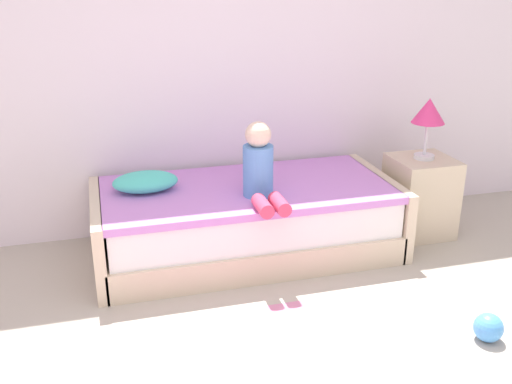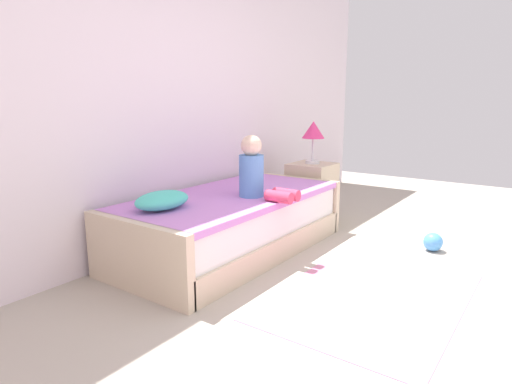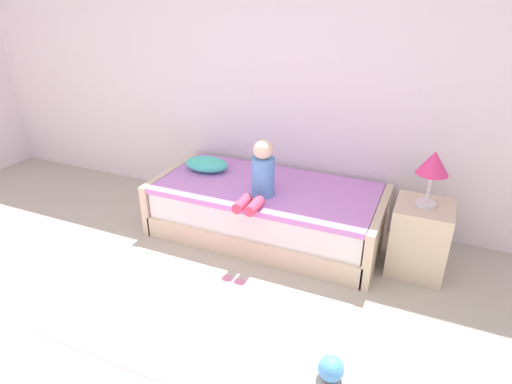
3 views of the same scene
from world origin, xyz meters
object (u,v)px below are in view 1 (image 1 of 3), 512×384
child_figure (260,168)px  table_lamp (429,114)px  nightstand (420,196)px  bed (247,220)px  pillow (145,182)px  toy_ball (488,328)px

child_figure → table_lamp: bearing=8.3°
nightstand → child_figure: size_ratio=1.18×
bed → pillow: size_ratio=4.80×
table_lamp → toy_ball: table_lamp is taller
table_lamp → child_figure: (-1.32, -0.19, -0.23)m
bed → child_figure: child_figure is taller
table_lamp → child_figure: 1.35m
pillow → toy_ball: size_ratio=2.73×
bed → toy_ball: 1.73m
table_lamp → toy_ball: size_ratio=2.79×
nightstand → pillow: size_ratio=1.36×
child_figure → toy_ball: size_ratio=3.17×
bed → table_lamp: bearing=-1.5°
child_figure → pillow: 0.80m
pillow → table_lamp: bearing=-3.8°
table_lamp → child_figure: size_ratio=0.88×
pillow → toy_ball: bearing=-41.9°
bed → pillow: bearing=171.6°
nightstand → table_lamp: size_ratio=1.33×
table_lamp → pillow: bearing=176.2°
toy_ball → bed: bearing=125.3°
child_figure → toy_ball: bearing=-50.7°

